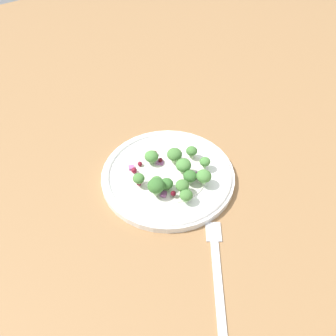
{
  "coord_description": "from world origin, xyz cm",
  "views": [
    {
      "loc": [
        23.37,
        37.0,
        50.81
      ],
      "look_at": [
        -2.2,
        -1.67,
        2.7
      ],
      "focal_mm": 41.59,
      "sensor_mm": 36.0,
      "label": 1
    }
  ],
  "objects_px": {
    "broccoli_floret_2": "(151,157)",
    "fork": "(217,267)",
    "broccoli_floret_0": "(166,184)",
    "broccoli_floret_1": "(156,181)",
    "plate": "(168,175)"
  },
  "relations": [
    {
      "from": "broccoli_floret_0",
      "to": "broccoli_floret_2",
      "type": "distance_m",
      "value": 0.07
    },
    {
      "from": "broccoli_floret_0",
      "to": "broccoli_floret_2",
      "type": "relative_size",
      "value": 0.89
    },
    {
      "from": "broccoli_floret_1",
      "to": "fork",
      "type": "height_order",
      "value": "broccoli_floret_1"
    },
    {
      "from": "broccoli_floret_0",
      "to": "broccoli_floret_1",
      "type": "height_order",
      "value": "same"
    },
    {
      "from": "plate",
      "to": "broccoli_floret_1",
      "type": "bearing_deg",
      "value": 25.37
    },
    {
      "from": "broccoli_floret_1",
      "to": "broccoli_floret_0",
      "type": "bearing_deg",
      "value": 126.44
    },
    {
      "from": "fork",
      "to": "plate",
      "type": "bearing_deg",
      "value": -101.68
    },
    {
      "from": "plate",
      "to": "broccoli_floret_0",
      "type": "distance_m",
      "value": 0.04
    },
    {
      "from": "plate",
      "to": "broccoli_floret_0",
      "type": "height_order",
      "value": "broccoli_floret_0"
    },
    {
      "from": "broccoli_floret_2",
      "to": "broccoli_floret_1",
      "type": "bearing_deg",
      "value": 66.34
    },
    {
      "from": "broccoli_floret_2",
      "to": "plate",
      "type": "bearing_deg",
      "value": 104.72
    },
    {
      "from": "broccoli_floret_2",
      "to": "fork",
      "type": "xyz_separation_m",
      "value": [
        0.03,
        0.22,
        -0.03
      ]
    },
    {
      "from": "fork",
      "to": "broccoli_floret_2",
      "type": "bearing_deg",
      "value": -97.24
    },
    {
      "from": "broccoli_floret_2",
      "to": "fork",
      "type": "relative_size",
      "value": 0.15
    },
    {
      "from": "broccoli_floret_0",
      "to": "broccoli_floret_1",
      "type": "relative_size",
      "value": 1.1
    }
  ]
}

